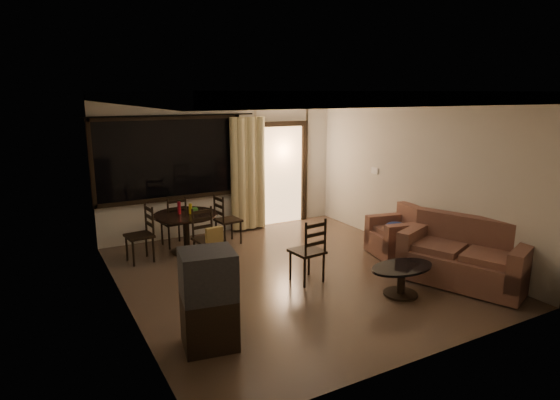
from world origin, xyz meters
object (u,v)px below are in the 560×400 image
dining_chair_north (174,231)px  sofa (465,258)px  dining_chair_east (228,229)px  dining_table (186,222)px  side_chair (307,263)px  armchair (400,236)px  dining_chair_west (141,245)px  dining_chair_south (209,248)px  tv_cabinet (209,299)px  coffee_table (402,276)px

dining_chair_north → sofa: sofa is taller
dining_chair_east → sofa: size_ratio=0.48×
dining_chair_east → sofa: sofa is taller
dining_table → side_chair: bearing=-61.9°
dining_chair_east → sofa: 4.20m
armchair → dining_chair_west: bearing=166.5°
sofa → dining_chair_east: bearing=103.0°
dining_chair_north → sofa: size_ratio=0.48×
dining_chair_south → dining_chair_north: 1.32m
tv_cabinet → armchair: size_ratio=1.14×
armchair → coffee_table: size_ratio=1.01×
dining_chair_east → dining_chair_north: 0.99m
dining_chair_south → armchair: dining_chair_south is taller
dining_chair_east → dining_chair_south: size_ratio=1.00×
dining_chair_east → dining_chair_south: same height
dining_chair_west → side_chair: 2.90m
dining_table → dining_chair_west: 0.88m
dining_chair_south → armchair: 3.31m
dining_table → dining_chair_south: bearing=-83.6°
side_chair → dining_chair_east: bearing=-87.3°
sofa → coffee_table: size_ratio=2.01×
dining_chair_north → coffee_table: bearing=113.7°
sofa → dining_chair_north: bearing=109.3°
tv_cabinet → sofa: (4.00, -0.12, -0.19)m
dining_chair_south → dining_table: bearing=89.9°
sofa → coffee_table: bearing=152.9°
dining_chair_south → side_chair: 1.71m
dining_chair_east → coffee_table: 3.56m
armchair → dining_chair_north: bearing=155.1°
dining_table → tv_cabinet: size_ratio=1.00×
armchair → side_chair: size_ratio=0.99×
dining_chair_west → armchair: 4.45m
dining_chair_south → side_chair: (1.07, -1.34, -0.01)m
coffee_table → side_chair: side_chair is taller
dining_chair_west → dining_chair_east: 1.67m
dining_chair_east → sofa: bearing=-151.8°
sofa → coffee_table: (-1.16, 0.11, -0.09)m
dining_chair_north → armchair: size_ratio=0.97×
dining_chair_north → dining_chair_east: bearing=152.1°
dining_chair_north → side_chair: side_chair is taller
dining_chair_west → dining_chair_north: (0.74, 0.55, 0.00)m
sofa → coffee_table: 1.17m
armchair → coffee_table: 1.72m
dining_chair_west → armchair: dining_chair_west is taller
side_chair → dining_chair_west: bearing=-52.0°
dining_chair_east → side_chair: (0.34, -2.28, 0.01)m
dining_chair_west → tv_cabinet: bearing=-5.5°
dining_chair_west → dining_chair_south: size_ratio=1.00×
dining_chair_west → coffee_table: 4.28m
dining_chair_west → dining_chair_south: (0.93, -0.76, 0.02)m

